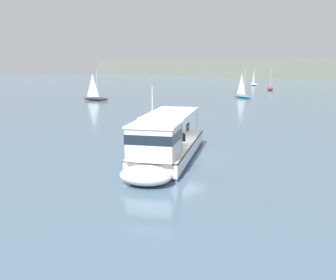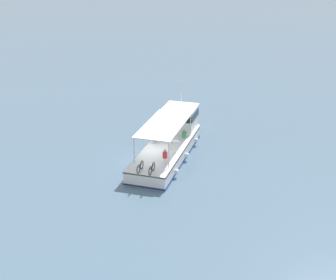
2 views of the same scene
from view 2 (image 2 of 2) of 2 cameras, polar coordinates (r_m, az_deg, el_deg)
The scene contains 2 objects.
ground_plane at distance 36.65m, azimuth -2.03°, elevation -2.78°, with size 400.00×400.00×0.00m, color slate.
ferry_main at distance 38.25m, azimuth 0.45°, elevation 0.03°, with size 9.63×12.29×5.32m.
Camera 2 is at (-26.36, 19.98, 15.79)m, focal length 47.92 mm.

